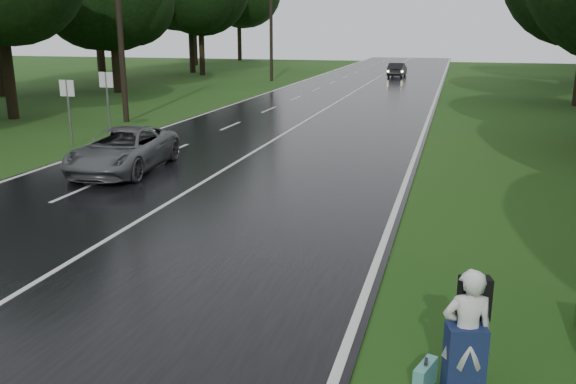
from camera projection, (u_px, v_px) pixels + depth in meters
The scene contains 13 objects.
road at pixel (292, 129), 27.28m from camera, with size 12.00×140.00×0.04m, color black.
lane_center at pixel (292, 129), 27.27m from camera, with size 0.12×140.00×0.01m, color silver.
grey_car at pixel (123, 150), 19.14m from camera, with size 2.25×4.87×1.35m, color #56595C.
far_car at pixel (397, 70), 56.20m from camera, with size 1.36×3.89×1.28m, color black.
hitchhiker at pixel (467, 338), 7.38m from camera, with size 0.71×0.67×1.70m.
suitcase at pixel (425, 376), 7.67m from camera, with size 0.14×0.50×0.35m, color teal.
utility_pole_mid at pixel (127, 122), 29.56m from camera, with size 1.80×0.28×10.73m, color black, non-canonical shape.
utility_pole_far at pixel (272, 81), 52.16m from camera, with size 1.80×0.28×9.79m, color black, non-canonical shape.
road_sign_a at pixel (73, 147), 23.37m from camera, with size 0.62×0.10×2.57m, color white, non-canonical shape.
road_sign_b at pixel (110, 135), 25.89m from camera, with size 0.64×0.10×2.68m, color white, non-canonical shape.
tree_left_d at pixel (14, 119), 30.61m from camera, with size 8.59×8.59×13.42m, color black, non-canonical shape.
tree_left_e at pixel (118, 93), 42.94m from camera, with size 7.48×7.48×11.69m, color black, non-canonical shape.
tree_left_f at pixel (203, 75), 58.77m from camera, with size 9.32×9.32×14.56m, color black, non-canonical shape.
Camera 1 is at (7.07, -6.12, 4.47)m, focal length 37.44 mm.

